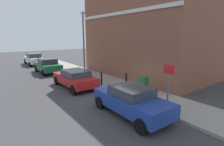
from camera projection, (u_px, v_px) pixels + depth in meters
name	position (u px, v px, depth m)	size (l,w,h in m)	color
ground	(115.00, 100.00, 10.49)	(80.00, 80.00, 0.00)	#38383A
sidewalk	(92.00, 76.00, 16.28)	(2.65, 30.00, 0.15)	gray
corner_building	(150.00, 24.00, 16.54)	(7.80, 11.47, 9.67)	brown
car_blue	(131.00, 100.00, 8.34)	(1.93, 4.18, 1.41)	navy
car_red	(75.00, 78.00, 12.88)	(1.91, 4.20, 1.32)	maroon
car_green	(48.00, 65.00, 18.10)	(1.92, 3.96, 1.47)	#195933
car_white	(34.00, 59.00, 23.19)	(1.80, 4.17, 1.50)	silver
utility_cabinet	(143.00, 86.00, 11.01)	(0.46, 0.61, 1.15)	#1E4C28
bollard_near_cabinet	(126.00, 80.00, 12.43)	(0.14, 0.14, 1.04)	black
bollard_far_kerb	(101.00, 78.00, 12.97)	(0.14, 0.14, 1.04)	black
street_sign	(169.00, 80.00, 8.37)	(0.08, 0.60, 2.30)	#59595B
lamppost	(84.00, 41.00, 16.26)	(0.20, 0.44, 5.72)	#59595B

